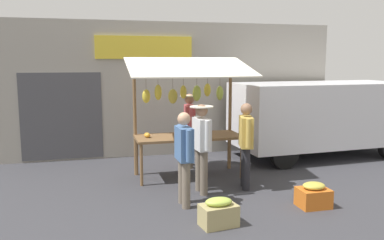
% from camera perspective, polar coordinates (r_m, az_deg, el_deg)
% --- Properties ---
extents(ground_plane, '(40.00, 40.00, 0.00)m').
position_cam_1_polar(ground_plane, '(8.54, -0.51, -8.04)').
color(ground_plane, '#38383D').
extents(street_backdrop, '(9.00, 0.30, 3.40)m').
position_cam_1_polar(street_backdrop, '(10.35, -3.81, 4.40)').
color(street_backdrop, '#9E998E').
rests_on(street_backdrop, ground).
extents(market_stall, '(2.50, 1.46, 2.50)m').
position_cam_1_polar(market_stall, '(8.29, -0.57, 2.47)').
color(market_stall, brown).
rests_on(market_stall, ground).
extents(vendor_with_sunhat, '(0.44, 0.71, 1.69)m').
position_cam_1_polar(vendor_with_sunhat, '(9.08, -0.34, -0.55)').
color(vendor_with_sunhat, '#726656').
rests_on(vendor_with_sunhat, ground).
extents(shopper_in_grey_tee, '(0.43, 0.70, 1.65)m').
position_cam_1_polar(shopper_in_grey_tee, '(7.28, 1.37, -3.01)').
color(shopper_in_grey_tee, '#726656').
rests_on(shopper_in_grey_tee, ground).
extents(shopper_with_ponytail, '(0.34, 0.68, 1.64)m').
position_cam_1_polar(shopper_with_ponytail, '(7.62, 7.69, -2.78)').
color(shopper_with_ponytail, '#232328').
rests_on(shopper_with_ponytail, ground).
extents(shopper_in_striped_shirt, '(0.23, 0.68, 1.59)m').
position_cam_1_polar(shopper_in_striped_shirt, '(6.64, -1.14, -4.68)').
color(shopper_in_striped_shirt, '#726656').
rests_on(shopper_in_striped_shirt, ground).
extents(parked_van, '(4.49, 2.08, 1.88)m').
position_cam_1_polar(parked_van, '(10.56, 17.16, 0.98)').
color(parked_van, silver).
rests_on(parked_van, ground).
extents(produce_crate_near, '(0.58, 0.42, 0.43)m').
position_cam_1_polar(produce_crate_near, '(6.06, 3.81, -13.10)').
color(produce_crate_near, tan).
rests_on(produce_crate_near, ground).
extents(produce_crate_side, '(0.51, 0.41, 0.42)m').
position_cam_1_polar(produce_crate_side, '(7.07, 16.94, -10.28)').
color(produce_crate_side, '#D1661E').
rests_on(produce_crate_side, ground).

